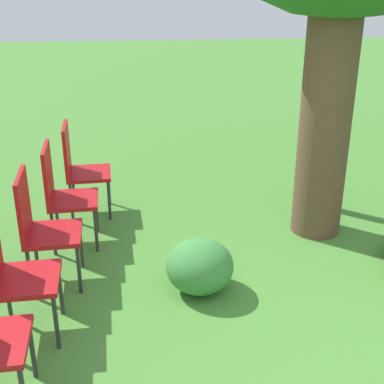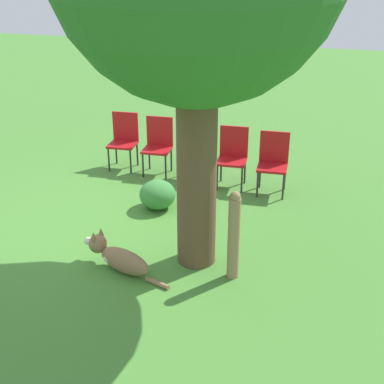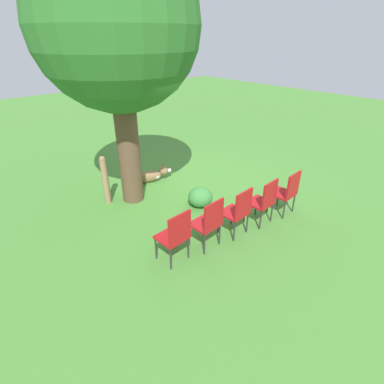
% 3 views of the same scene
% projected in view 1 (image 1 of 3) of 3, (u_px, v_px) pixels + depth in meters
% --- Properties ---
extents(ground_plane, '(30.00, 30.00, 0.00)m').
position_uv_depth(ground_plane, '(313.00, 304.00, 3.97)').
color(ground_plane, '#478433').
extents(fence_post, '(0.13, 0.13, 1.07)m').
position_uv_depth(fence_post, '(327.00, 158.00, 5.34)').
color(fence_post, '#937551').
rests_on(fence_post, ground_plane).
extents(red_chair_1, '(0.45, 0.46, 0.92)m').
position_uv_depth(red_chair_1, '(11.00, 268.00, 3.45)').
color(red_chair_1, '#B21419').
rests_on(red_chair_1, ground_plane).
extents(red_chair_2, '(0.45, 0.46, 0.92)m').
position_uv_depth(red_chair_2, '(40.00, 224.00, 4.04)').
color(red_chair_2, '#B21419').
rests_on(red_chair_2, ground_plane).
extents(red_chair_3, '(0.45, 0.46, 0.92)m').
position_uv_depth(red_chair_3, '(62.00, 190.00, 4.63)').
color(red_chair_3, '#B21419').
rests_on(red_chair_3, ground_plane).
extents(red_chair_4, '(0.45, 0.46, 0.92)m').
position_uv_depth(red_chair_4, '(79.00, 165.00, 5.22)').
color(red_chair_4, '#B21419').
rests_on(red_chair_4, ground_plane).
extents(low_shrub, '(0.52, 0.52, 0.41)m').
position_uv_depth(low_shrub, '(200.00, 266.00, 4.07)').
color(low_shrub, '#3D843D').
rests_on(low_shrub, ground_plane).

